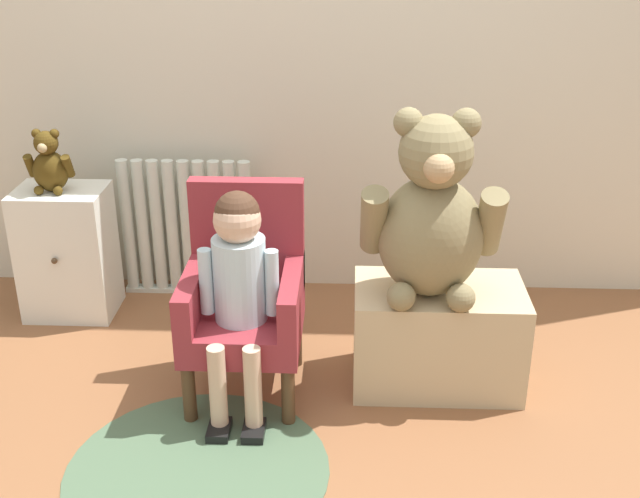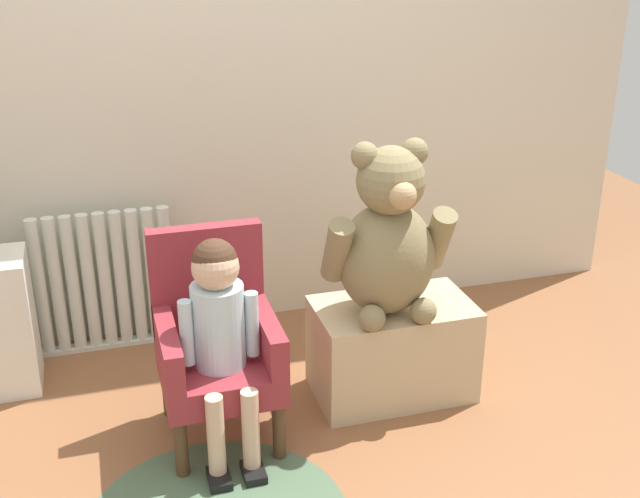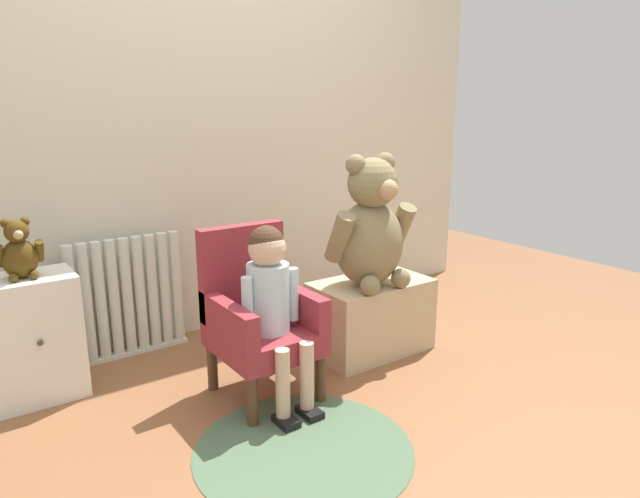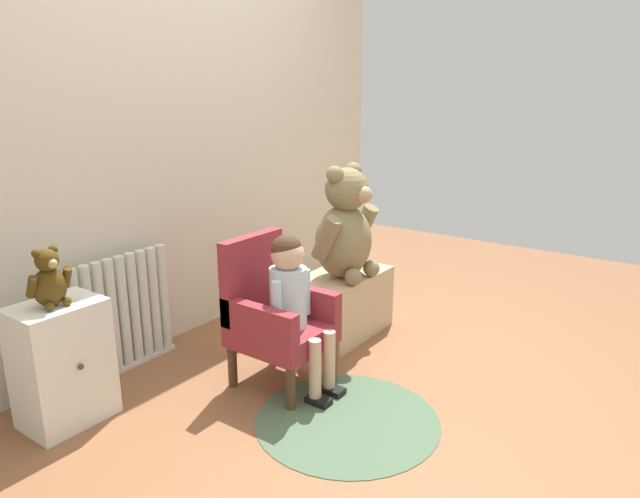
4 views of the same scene
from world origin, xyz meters
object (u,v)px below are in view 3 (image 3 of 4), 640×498
at_px(small_dresser, 35,337).
at_px(small_teddy_bear, 19,252).
at_px(child_figure, 271,290).
at_px(low_bench, 371,316).
at_px(child_armchair, 258,316).
at_px(radiator, 128,298).
at_px(large_teddy_bear, 370,229).
at_px(floor_rug, 304,450).

distance_m(small_dresser, small_teddy_bear, 0.37).
relative_size(child_figure, low_bench, 1.30).
xyz_separation_m(child_armchair, low_bench, (0.65, 0.04, -0.16)).
bearing_deg(radiator, low_bench, -33.30).
relative_size(large_teddy_bear, small_teddy_bear, 2.55).
height_order(low_bench, floor_rug, low_bench).
bearing_deg(small_teddy_bear, small_dresser, 44.15).
distance_m(child_figure, small_teddy_bear, 1.00).
bearing_deg(small_dresser, radiator, 23.53).
height_order(low_bench, large_teddy_bear, large_teddy_bear).
bearing_deg(child_figure, small_teddy_bear, 143.23).
distance_m(low_bench, floor_rug, 0.92).
xyz_separation_m(small_dresser, large_teddy_bear, (1.38, -0.49, 0.37)).
xyz_separation_m(radiator, small_teddy_bear, (-0.46, -0.21, 0.34)).
distance_m(small_dresser, floor_rug, 1.21).
relative_size(low_bench, large_teddy_bear, 0.92).
xyz_separation_m(small_dresser, floor_rug, (0.68, -0.97, -0.26)).
bearing_deg(child_figure, child_armchair, 90.00).
bearing_deg(large_teddy_bear, radiator, 143.86).
height_order(radiator, small_teddy_bear, small_teddy_bear).
height_order(low_bench, small_teddy_bear, small_teddy_bear).
xyz_separation_m(large_teddy_bear, small_teddy_bear, (-1.40, 0.48, -0.00)).
bearing_deg(child_armchair, small_teddy_bear, 148.84).
relative_size(radiator, small_dresser, 1.11).
xyz_separation_m(radiator, large_teddy_bear, (0.94, -0.68, 0.34)).
bearing_deg(small_teddy_bear, low_bench, -16.88).
bearing_deg(large_teddy_bear, low_bench, 38.59).
relative_size(child_armchair, floor_rug, 0.90).
height_order(small_dresser, small_teddy_bear, small_teddy_bear).
relative_size(radiator, small_teddy_bear, 2.41).
bearing_deg(large_teddy_bear, small_dresser, 160.41).
relative_size(radiator, floor_rug, 0.75).
bearing_deg(floor_rug, child_armchair, 79.01).
relative_size(radiator, child_armchair, 0.83).
xyz_separation_m(child_armchair, floor_rug, (-0.09, -0.47, -0.34)).
bearing_deg(small_teddy_bear, child_figure, -36.77).
distance_m(radiator, child_armchair, 0.76).
xyz_separation_m(child_figure, low_bench, (0.65, 0.15, -0.30)).
distance_m(large_teddy_bear, floor_rug, 1.05).
distance_m(child_armchair, floor_rug, 0.59).
bearing_deg(child_armchair, floor_rug, -100.99).
relative_size(child_armchair, low_bench, 1.23).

